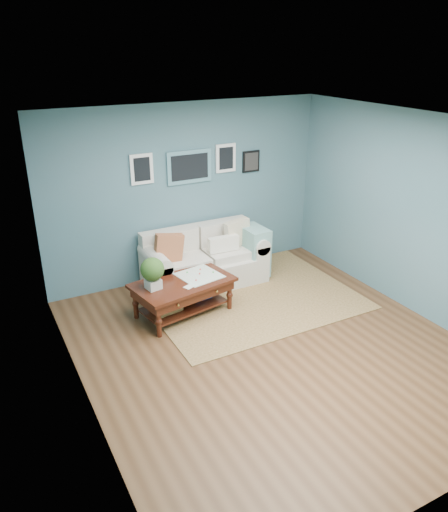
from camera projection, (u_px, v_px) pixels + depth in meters
room_shell at (275, 245)px, 5.68m from camera, size 5.00×5.02×2.70m
area_rug at (250, 296)px, 7.41m from camera, size 2.97×2.38×0.01m
loveseat at (209, 259)px, 7.71m from camera, size 1.89×0.86×0.97m
coffee_table at (178, 288)px, 6.76m from camera, size 1.45×1.00×0.93m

